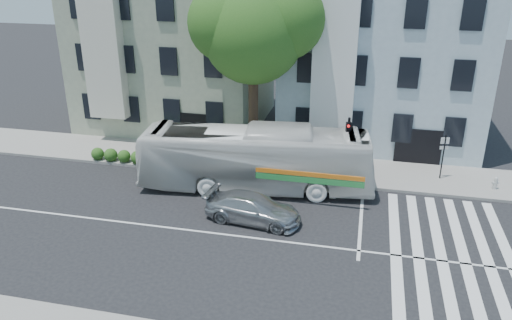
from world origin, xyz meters
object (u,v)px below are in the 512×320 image
(sedan, at_px, (253,208))
(traffic_signal, at_px, (347,144))
(fire_hydrant, at_px, (495,183))
(bus, at_px, (256,159))

(sedan, height_order, traffic_signal, traffic_signal)
(traffic_signal, height_order, fire_hydrant, traffic_signal)
(traffic_signal, distance_m, fire_hydrant, 8.00)
(traffic_signal, bearing_deg, sedan, -149.97)
(bus, relative_size, sedan, 2.69)
(sedan, height_order, fire_hydrant, sedan)
(sedan, distance_m, traffic_signal, 6.20)
(sedan, bearing_deg, bus, 18.13)
(traffic_signal, bearing_deg, fire_hydrant, -8.91)
(bus, distance_m, sedan, 3.63)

